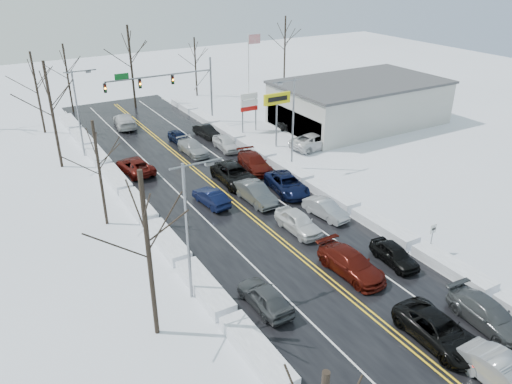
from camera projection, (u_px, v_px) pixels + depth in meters
ground at (273, 234)px, 38.14m from camera, size 160.00×160.00×0.00m
road_surface at (259, 223)px, 39.70m from camera, size 14.00×84.00×0.01m
snow_bank_left at (170, 248)px, 36.23m from camera, size 1.47×72.00×0.78m
snow_bank_right at (335, 201)px, 43.17m from camera, size 1.47×72.00×0.78m
traffic_signal_mast at (172, 83)px, 59.10m from camera, size 13.28×0.39×8.00m
tires_plus_sign at (277, 102)px, 53.21m from camera, size 3.20×0.34×6.00m
used_vehicles_sign at (249, 104)px, 58.60m from camera, size 2.20×0.22×4.65m
speed_limit_sign at (433, 233)px, 34.96m from camera, size 0.55×0.09×2.35m
flagpole at (250, 66)px, 65.83m from camera, size 1.87×1.20×10.00m
dealership_building at (359, 102)px, 61.93m from camera, size 20.40×12.40×5.30m
streetlight_ne at (291, 117)px, 47.41m from camera, size 3.20×0.25×9.00m
streetlight_sw at (190, 221)px, 28.95m from camera, size 3.20×0.25×9.00m
streetlight_nw at (79, 106)px, 50.71m from camera, size 3.20×0.25×9.00m
tree_left_b at (146, 225)px, 25.20m from camera, size 4.00×4.00×10.00m
tree_left_c at (97, 154)px, 37.00m from camera, size 3.40×3.40×8.50m
tree_left_d at (49, 95)px, 46.95m from camera, size 4.20×4.20×10.50m
tree_left_e at (35, 77)px, 56.76m from camera, size 3.80×3.80×9.50m
tree_far_b at (66, 65)px, 64.55m from camera, size 3.60×3.60×9.00m
tree_far_c at (130, 51)px, 66.04m from camera, size 4.40×4.40×11.00m
tree_far_d at (195, 55)px, 72.53m from camera, size 3.40×3.40×8.50m
tree_far_e at (285, 37)px, 79.62m from camera, size 4.20×4.20×10.50m
queued_car_2 at (437, 341)px, 27.58m from camera, size 2.67×5.46×1.49m
queued_car_3 at (350, 273)px, 33.43m from camera, size 2.40×5.44×1.55m
queued_car_4 at (298, 231)px, 38.54m from camera, size 1.90×4.60×1.56m
queued_car_5 at (256, 202)px, 43.06m from camera, size 1.87×4.97×1.62m
queued_car_6 at (235, 183)px, 46.58m from camera, size 3.03×6.13×1.67m
queued_car_7 at (193, 154)px, 53.37m from camera, size 2.16×4.89×1.40m
queued_car_8 at (180, 143)px, 56.33m from camera, size 1.72×3.98×1.34m
queued_car_11 at (485, 324)px, 28.82m from camera, size 2.49×5.25×1.48m
queued_car_12 at (393, 263)px, 34.57m from camera, size 1.96×4.14×1.37m
queued_car_13 at (325, 216)px, 40.63m from camera, size 1.97×4.32×1.37m
queued_car_14 at (287, 192)px, 44.84m from camera, size 3.24×5.76×1.52m
queued_car_15 at (254, 170)px, 49.42m from camera, size 2.88×5.58×1.55m
queued_car_16 at (226, 149)px, 54.47m from camera, size 1.98×4.43×1.48m
queued_car_17 at (207, 137)px, 58.19m from camera, size 1.88×4.25×1.36m
oncoming_car_0 at (211, 204)px, 42.57m from camera, size 1.87×4.32×1.38m
oncoming_car_1 at (136, 173)px, 48.76m from camera, size 2.95×5.42×1.44m
oncoming_car_2 at (125, 127)px, 61.57m from camera, size 3.02×5.90×1.64m
oncoming_car_3 at (265, 307)px, 30.27m from camera, size 1.89×4.45×1.50m
parked_car_0 at (315, 148)px, 54.97m from camera, size 6.24×3.37×1.66m
parked_car_1 at (316, 133)px, 59.57m from camera, size 2.42×5.07×1.43m
parked_car_2 at (283, 127)px, 61.37m from camera, size 2.42×5.00×1.64m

